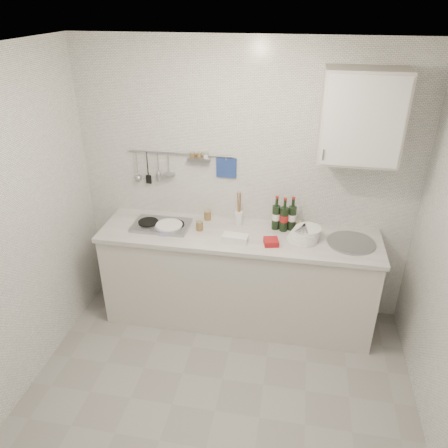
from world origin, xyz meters
name	(u,v)px	position (x,y,z in m)	size (l,w,h in m)	color
floor	(215,411)	(0.00, 0.00, 0.00)	(3.00, 3.00, 0.00)	gray
ceiling	(210,57)	(0.00, 0.00, 2.50)	(3.00, 3.00, 0.00)	silver
back_wall	(244,185)	(0.00, 1.40, 1.25)	(3.00, 0.02, 2.50)	silver
counter	(239,280)	(0.01, 1.10, 0.43)	(2.44, 0.64, 0.96)	beige
wall_rail	(178,164)	(-0.60, 1.37, 1.43)	(0.98, 0.09, 0.34)	#93969B
wall_cabinet	(362,117)	(0.90, 1.22, 1.95)	(0.60, 0.38, 0.70)	beige
plate_stack_hob	(168,227)	(-0.62, 1.06, 0.95)	(0.26, 0.26, 0.05)	#464A9E
plate_stack_sink	(305,234)	(0.56, 1.09, 0.97)	(0.29, 0.27, 0.12)	white
wine_bottles	(284,214)	(0.38, 1.25, 1.07)	(0.21, 0.10, 0.31)	black
butter_dish	(235,238)	(-0.01, 0.95, 0.95)	(0.21, 0.11, 0.06)	white
strawberry_punnet	(271,242)	(0.29, 0.96, 0.94)	(0.12, 0.12, 0.05)	red
utensil_crock	(239,216)	(-0.03, 1.28, 0.99)	(0.08, 0.08, 0.32)	white
jar_a	(208,215)	(-0.32, 1.31, 0.97)	(0.07, 0.07, 0.10)	brown
jar_b	(298,225)	(0.50, 1.28, 0.96)	(0.06, 0.06, 0.08)	brown
jar_c	(311,227)	(0.61, 1.25, 0.96)	(0.06, 0.06, 0.08)	brown
jar_d	(200,225)	(-0.35, 1.10, 0.97)	(0.07, 0.07, 0.09)	brown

